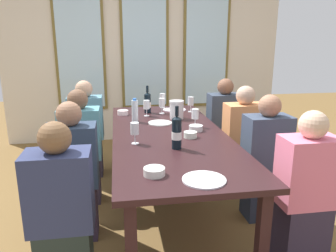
{
  "coord_description": "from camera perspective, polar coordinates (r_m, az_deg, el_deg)",
  "views": [
    {
      "loc": [
        -0.45,
        -2.76,
        1.56
      ],
      "look_at": [
        0.0,
        0.06,
        0.79
      ],
      "focal_mm": 35.03,
      "sensor_mm": 36.0,
      "label": 1
    }
  ],
  "objects": [
    {
      "name": "dining_table",
      "position": [
        2.94,
        0.19,
        -2.49
      ],
      "size": [
        0.99,
        2.41,
        0.74
      ],
      "color": "black",
      "rests_on": "ground"
    },
    {
      "name": "white_plate_1",
      "position": [
        1.98,
        6.29,
        -9.27
      ],
      "size": [
        0.26,
        0.26,
        0.01
      ],
      "primitive_type": "cylinder",
      "color": "white",
      "rests_on": "dining_table"
    },
    {
      "name": "seated_person_0",
      "position": [
        2.14,
        -17.99,
        -14.61
      ],
      "size": [
        0.38,
        0.24,
        1.11
      ],
      "color": "#26322D",
      "rests_on": "ground"
    },
    {
      "name": "wine_glass_0",
      "position": [
        3.75,
        3.98,
        4.22
      ],
      "size": [
        0.07,
        0.07,
        0.17
      ],
      "color": "white",
      "rests_on": "dining_table"
    },
    {
      "name": "seated_person_4",
      "position": [
        3.86,
        -13.96,
        -0.94
      ],
      "size": [
        0.38,
        0.24,
        1.11
      ],
      "color": "#352D3B",
      "rests_on": "ground"
    },
    {
      "name": "tasting_bowl_0",
      "position": [
        3.0,
        4.87,
        -0.36
      ],
      "size": [
        0.13,
        0.13,
        0.05
      ],
      "primitive_type": "cylinder",
      "color": "white",
      "rests_on": "dining_table"
    },
    {
      "name": "wine_glass_5",
      "position": [
        2.61,
        -5.82,
        -0.63
      ],
      "size": [
        0.07,
        0.07,
        0.17
      ],
      "color": "white",
      "rests_on": "dining_table"
    },
    {
      "name": "wine_glass_1",
      "position": [
        3.55,
        -3.76,
        3.59
      ],
      "size": [
        0.07,
        0.07,
        0.17
      ],
      "color": "white",
      "rests_on": "dining_table"
    },
    {
      "name": "wine_glass_2",
      "position": [
        3.11,
        4.75,
        2.04
      ],
      "size": [
        0.07,
        0.07,
        0.17
      ],
      "color": "white",
      "rests_on": "dining_table"
    },
    {
      "name": "seated_person_5",
      "position": [
        3.98,
        9.66,
        -0.24
      ],
      "size": [
        0.38,
        0.24,
        1.11
      ],
      "color": "#29273F",
      "rests_on": "ground"
    },
    {
      "name": "wine_bottle_1",
      "position": [
        2.48,
        1.53,
        -1.11
      ],
      "size": [
        0.08,
        0.08,
        0.33
      ],
      "color": "black",
      "rests_on": "dining_table"
    },
    {
      "name": "water_bottle",
      "position": [
        3.31,
        -5.78,
        2.64
      ],
      "size": [
        0.06,
        0.06,
        0.24
      ],
      "color": "white",
      "rests_on": "dining_table"
    },
    {
      "name": "wine_bottle_0",
      "position": [
        3.71,
        -3.58,
        4.09
      ],
      "size": [
        0.08,
        0.08,
        0.31
      ],
      "color": "black",
      "rests_on": "dining_table"
    },
    {
      "name": "tasting_bowl_3",
      "position": [
        2.04,
        -2.41,
        -7.92
      ],
      "size": [
        0.13,
        0.13,
        0.05
      ],
      "primitive_type": "cylinder",
      "color": "white",
      "rests_on": "dining_table"
    },
    {
      "name": "tasting_bowl_1",
      "position": [
        3.65,
        -7.85,
        2.34
      ],
      "size": [
        0.12,
        0.12,
        0.05
      ],
      "primitive_type": "cylinder",
      "color": "white",
      "rests_on": "dining_table"
    },
    {
      "name": "seated_person_3",
      "position": [
        3.43,
        12.87,
        -2.88
      ],
      "size": [
        0.38,
        0.24,
        1.11
      ],
      "color": "#27272C",
      "rests_on": "ground"
    },
    {
      "name": "wine_glass_3",
      "position": [
        3.66,
        -1.08,
        3.98
      ],
      "size": [
        0.07,
        0.07,
        0.17
      ],
      "color": "white",
      "rests_on": "dining_table"
    },
    {
      "name": "wine_glass_4",
      "position": [
        3.97,
        -0.96,
        4.93
      ],
      "size": [
        0.07,
        0.07,
        0.17
      ],
      "color": "white",
      "rests_on": "dining_table"
    },
    {
      "name": "metal_pitcher",
      "position": [
        3.43,
        1.51,
        2.89
      ],
      "size": [
        0.16,
        0.16,
        0.19
      ],
      "color": "silver",
      "rests_on": "dining_table"
    },
    {
      "name": "tasting_bowl_2",
      "position": [
        2.79,
        3.91,
        -1.52
      ],
      "size": [
        0.11,
        0.11,
        0.05
      ],
      "primitive_type": "cylinder",
      "color": "white",
      "rests_on": "dining_table"
    },
    {
      "name": "ground_plane",
      "position": [
        3.2,
        0.17,
        -14.06
      ],
      "size": [
        12.0,
        12.0,
        0.0
      ],
      "primitive_type": "plane",
      "color": "brown"
    },
    {
      "name": "seated_person_6",
      "position": [
        2.68,
        -16.08,
        -8.25
      ],
      "size": [
        0.38,
        0.24,
        1.11
      ],
      "color": "#302438",
      "rests_on": "ground"
    },
    {
      "name": "seated_person_2",
      "position": [
        3.24,
        -14.86,
        -4.08
      ],
      "size": [
        0.38,
        0.24,
        1.11
      ],
      "color": "#342B39",
      "rests_on": "ground"
    },
    {
      "name": "white_plate_2",
      "position": [
        3.25,
        -1.42,
        0.55
      ],
      "size": [
        0.24,
        0.24,
        0.01
      ],
      "primitive_type": "cylinder",
      "color": "white",
      "rests_on": "dining_table"
    },
    {
      "name": "seated_person_1",
      "position": [
        2.48,
        22.77,
        -10.81
      ],
      "size": [
        0.38,
        0.24,
        1.11
      ],
      "color": "#31283C",
      "rests_on": "ground"
    },
    {
      "name": "white_plate_0",
      "position": [
        3.86,
        1.12,
        2.87
      ],
      "size": [
        0.27,
        0.27,
        0.01
      ],
      "primitive_type": "cylinder",
      "color": "white",
      "rests_on": "dining_table"
    },
    {
      "name": "back_wall_with_windows",
      "position": [
        5.1,
        -4.09,
        13.77
      ],
      "size": [
        4.19,
        0.1,
        2.9
      ],
      "color": "beige",
      "rests_on": "ground"
    },
    {
      "name": "seated_person_7",
      "position": [
        2.98,
        16.56,
        -5.88
      ],
      "size": [
        0.38,
        0.24,
        1.11
      ],
      "color": "#262E3F",
      "rests_on": "ground"
    }
  ]
}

